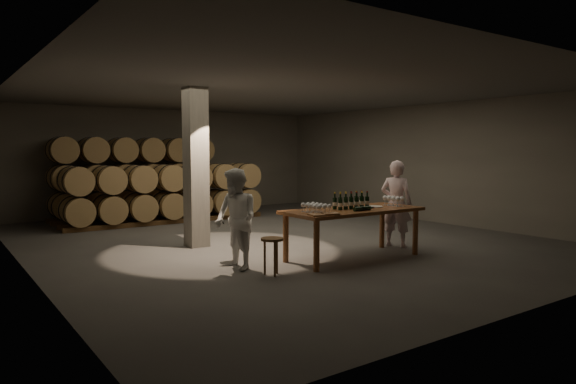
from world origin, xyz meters
TOP-DOWN VIEW (x-y plane):
  - room at (-1.80, 0.20)m, footprint 12.00×12.00m
  - tasting_table at (0.00, -2.50)m, footprint 2.60×1.10m
  - barrel_stack_back at (-1.35, 5.20)m, footprint 4.70×0.95m
  - barrel_stack_front at (-0.96, 3.80)m, footprint 5.48×0.95m
  - bottle_cluster at (0.01, -2.43)m, footprint 0.73×0.23m
  - lying_bottles at (-0.06, -2.81)m, footprint 0.46×0.08m
  - glass_cluster_left at (-0.89, -2.54)m, footprint 0.30×0.52m
  - glass_cluster_right at (0.98, -2.55)m, footprint 0.20×0.42m
  - plate at (0.53, -2.51)m, footprint 0.29×0.29m
  - notebook_near at (-0.88, -2.91)m, footprint 0.32×0.28m
  - notebook_corner at (-1.13, -2.86)m, footprint 0.28×0.32m
  - pen at (-0.77, -2.95)m, footprint 0.14×0.05m
  - stool at (-1.88, -2.70)m, footprint 0.35×0.35m
  - person_man at (1.48, -2.16)m, footprint 0.66×0.76m
  - person_woman at (-2.15, -2.04)m, footprint 0.68×0.85m

SIDE VIEW (x-z plane):
  - stool at x=-1.88m, z-range 0.19..0.78m
  - tasting_table at x=0.00m, z-range 0.35..1.25m
  - barrel_stack_front at x=-0.96m, z-range 0.04..1.61m
  - person_woman at x=-2.15m, z-range 0.00..1.66m
  - person_man at x=1.48m, z-range 0.00..1.75m
  - pen at x=-0.77m, z-range 0.90..0.91m
  - plate at x=0.53m, z-range 0.90..0.92m
  - notebook_corner at x=-1.13m, z-range 0.90..0.92m
  - notebook_near at x=-0.88m, z-range 0.90..0.93m
  - lying_bottles at x=-0.06m, z-range 0.90..0.98m
  - bottle_cluster at x=0.01m, z-range 0.86..1.16m
  - glass_cluster_left at x=-0.89m, z-range 0.94..1.09m
  - glass_cluster_right at x=0.98m, z-range 0.94..1.13m
  - barrel_stack_back at x=-1.35m, z-range 0.04..2.35m
  - room at x=-1.80m, z-range -4.40..7.60m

